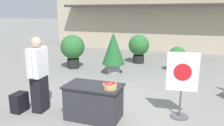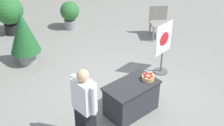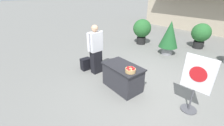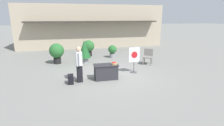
# 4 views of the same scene
# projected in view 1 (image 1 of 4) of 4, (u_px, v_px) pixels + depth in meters

# --- Properties ---
(ground_plane) EXTENTS (120.00, 120.00, 0.00)m
(ground_plane) POSITION_uv_depth(u_px,v_px,m) (117.00, 110.00, 4.89)
(ground_plane) COLOR slate
(storefront_building) EXTENTS (13.80, 4.78, 4.02)m
(storefront_building) POSITION_uv_depth(u_px,v_px,m) (171.00, 14.00, 13.46)
(storefront_building) COLOR #B7A88E
(storefront_building) RESTS_ON ground_plane
(display_table) EXTENTS (1.15, 0.67, 0.71)m
(display_table) POSITION_uv_depth(u_px,v_px,m) (94.00, 102.00, 4.45)
(display_table) COLOR #2D2D33
(display_table) RESTS_ON ground_plane
(apple_basket) EXTENTS (0.26, 0.26, 0.13)m
(apple_basket) POSITION_uv_depth(u_px,v_px,m) (110.00, 86.00, 4.14)
(apple_basket) COLOR tan
(apple_basket) RESTS_ON display_table
(person_visitor) EXTENTS (0.28, 0.61, 1.64)m
(person_visitor) POSITION_uv_depth(u_px,v_px,m) (39.00, 74.00, 4.68)
(person_visitor) COLOR black
(person_visitor) RESTS_ON ground_plane
(backpack) EXTENTS (0.24, 0.34, 0.42)m
(backpack) POSITION_uv_depth(u_px,v_px,m) (20.00, 102.00, 4.78)
(backpack) COLOR black
(backpack) RESTS_ON ground_plane
(poster_board) EXTENTS (0.62, 0.36, 1.37)m
(poster_board) POSITION_uv_depth(u_px,v_px,m) (182.00, 82.00, 4.39)
(poster_board) COLOR #4C4C51
(poster_board) RESTS_ON ground_plane
(potted_plant_near_right) EXTENTS (0.62, 0.62, 0.92)m
(potted_plant_near_right) POSITION_uv_depth(u_px,v_px,m) (177.00, 57.00, 7.96)
(potted_plant_near_right) COLOR gray
(potted_plant_near_right) RESTS_ON ground_plane
(potted_plant_far_right) EXTENTS (0.87, 0.87, 1.21)m
(potted_plant_far_right) POSITION_uv_depth(u_px,v_px,m) (139.00, 46.00, 9.28)
(potted_plant_far_right) COLOR black
(potted_plant_far_right) RESTS_ON ground_plane
(potted_plant_near_left) EXTENTS (0.93, 0.93, 1.30)m
(potted_plant_near_left) POSITION_uv_depth(u_px,v_px,m) (73.00, 48.00, 8.40)
(potted_plant_near_left) COLOR black
(potted_plant_near_left) RESTS_ON ground_plane
(potted_plant_far_left) EXTENTS (0.80, 0.80, 1.48)m
(potted_plant_far_left) POSITION_uv_depth(u_px,v_px,m) (113.00, 50.00, 7.63)
(potted_plant_far_left) COLOR gray
(potted_plant_far_left) RESTS_ON ground_plane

